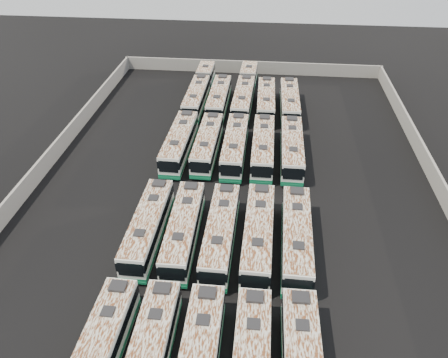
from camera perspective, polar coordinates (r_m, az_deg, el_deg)
ground at (r=48.09m, az=1.17°, el=-1.92°), size 140.00×140.00×0.00m
perimeter_wall at (r=47.44m, az=1.19°, el=-0.86°), size 45.20×73.20×2.20m
bus_front_far_left at (r=33.40m, az=-16.09°, el=-21.22°), size 2.65×11.71×3.29m
bus_front_left at (r=32.53m, az=-9.80°, el=-22.07°), size 2.60×11.73×3.30m
bus_midfront_far_left at (r=41.81m, az=-9.87°, el=-6.10°), size 2.53×11.78×3.32m
bus_midfront_left at (r=41.03m, az=-5.30°, el=-6.58°), size 2.67×11.82×3.32m
bus_midfront_center at (r=40.50m, az=-0.44°, el=-7.03°), size 2.62×11.91×3.35m
bus_midfront_right at (r=40.39m, az=4.50°, el=-7.22°), size 2.74×12.19×3.43m
bus_midfront_far_right at (r=40.50m, az=9.43°, el=-7.54°), size 2.75×12.20×3.43m
bus_midback_far_left at (r=54.31m, az=-5.83°, el=4.77°), size 2.79×12.20×3.43m
bus_midback_left at (r=53.91m, az=-2.18°, el=4.62°), size 2.65×11.80×3.32m
bus_midback_center at (r=53.40m, az=1.44°, el=4.38°), size 2.61×12.12×3.41m
bus_midback_right at (r=53.35m, az=5.11°, el=4.21°), size 2.57×12.06×3.40m
bus_midback_far_right at (r=53.42m, az=8.84°, el=3.95°), size 2.58×12.06×3.40m
bus_back_far_left at (r=69.03m, az=-3.20°, el=11.59°), size 2.60×18.18×3.29m
bus_back_left at (r=65.73m, az=-0.67°, el=10.45°), size 2.59×11.98×3.37m
bus_back_center at (r=68.40m, az=2.78°, el=11.43°), size 3.01×18.81×3.40m
bus_back_right at (r=65.31m, az=5.51°, el=10.11°), size 2.67×11.86×3.33m
bus_back_far_right at (r=65.34m, az=8.56°, el=9.91°), size 2.69×12.00×3.37m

